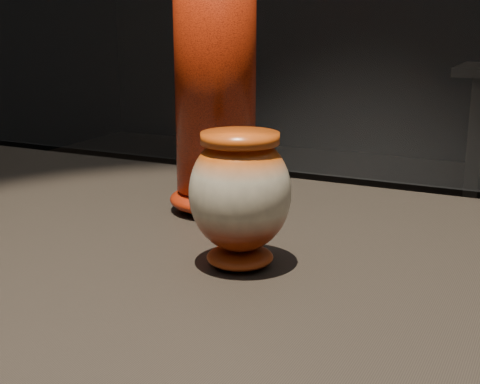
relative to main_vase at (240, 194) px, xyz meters
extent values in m
cube|color=black|center=(0.16, 0.03, -0.11)|extent=(2.00, 0.80, 0.05)
ellipsoid|color=maroon|center=(0.00, 0.00, -0.07)|extent=(0.08, 0.08, 0.02)
ellipsoid|color=beige|center=(0.00, 0.00, 0.00)|extent=(0.12, 0.12, 0.14)
cylinder|color=#E25B15|center=(0.00, 0.00, 0.06)|extent=(0.09, 0.09, 0.01)
ellipsoid|color=red|center=(-0.13, 0.19, -0.07)|extent=(0.14, 0.14, 0.04)
cylinder|color=red|center=(-0.13, 0.19, 0.14)|extent=(0.12, 0.12, 0.39)
cube|color=black|center=(-0.12, 3.50, -0.56)|extent=(0.08, 0.50, 0.85)
camera|label=1|loc=(0.32, -0.65, 0.20)|focal=50.00mm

